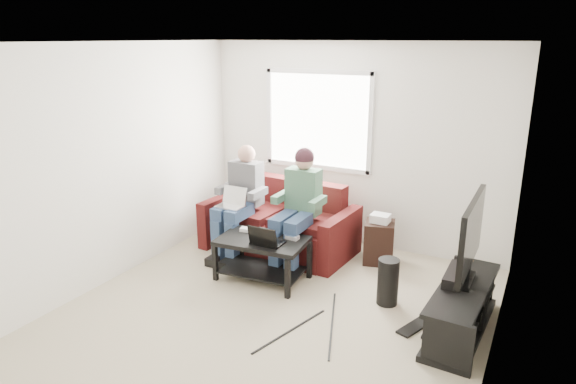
{
  "coord_description": "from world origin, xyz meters",
  "views": [
    {
      "loc": [
        2.23,
        -3.85,
        2.64
      ],
      "look_at": [
        -0.09,
        0.6,
        1.12
      ],
      "focal_mm": 32.0,
      "sensor_mm": 36.0,
      "label": 1
    }
  ],
  "objects_px": {
    "sofa": "(281,225)",
    "subwoofer": "(388,282)",
    "tv": "(471,236)",
    "coffee_table": "(262,249)",
    "tv_stand": "(461,311)",
    "end_table": "(379,241)"
  },
  "relations": [
    {
      "from": "sofa",
      "to": "subwoofer",
      "type": "height_order",
      "value": "sofa"
    },
    {
      "from": "sofa",
      "to": "tv",
      "type": "distance_m",
      "value": 2.62
    },
    {
      "from": "subwoofer",
      "to": "tv",
      "type": "bearing_deg",
      "value": -6.79
    },
    {
      "from": "sofa",
      "to": "coffee_table",
      "type": "height_order",
      "value": "sofa"
    },
    {
      "from": "tv",
      "to": "subwoofer",
      "type": "bearing_deg",
      "value": 173.21
    },
    {
      "from": "sofa",
      "to": "tv_stand",
      "type": "distance_m",
      "value": 2.59
    },
    {
      "from": "tv_stand",
      "to": "end_table",
      "type": "relative_size",
      "value": 2.26
    },
    {
      "from": "tv",
      "to": "end_table",
      "type": "distance_m",
      "value": 1.68
    },
    {
      "from": "coffee_table",
      "to": "end_table",
      "type": "bearing_deg",
      "value": 45.77
    },
    {
      "from": "end_table",
      "to": "coffee_table",
      "type": "bearing_deg",
      "value": -134.23
    },
    {
      "from": "tv_stand",
      "to": "subwoofer",
      "type": "xyz_separation_m",
      "value": [
        -0.76,
        0.19,
        0.04
      ]
    },
    {
      "from": "subwoofer",
      "to": "coffee_table",
      "type": "bearing_deg",
      "value": -175.7
    },
    {
      "from": "tv",
      "to": "tv_stand",
      "type": "bearing_deg",
      "value": -88.53
    },
    {
      "from": "tv_stand",
      "to": "tv",
      "type": "relative_size",
      "value": 1.27
    },
    {
      "from": "tv",
      "to": "subwoofer",
      "type": "relative_size",
      "value": 2.24
    },
    {
      "from": "tv_stand",
      "to": "subwoofer",
      "type": "height_order",
      "value": "subwoofer"
    },
    {
      "from": "tv",
      "to": "sofa",
      "type": "bearing_deg",
      "value": 160.68
    },
    {
      "from": "coffee_table",
      "to": "tv_stand",
      "type": "distance_m",
      "value": 2.19
    },
    {
      "from": "subwoofer",
      "to": "end_table",
      "type": "height_order",
      "value": "end_table"
    },
    {
      "from": "sofa",
      "to": "end_table",
      "type": "xyz_separation_m",
      "value": [
        1.25,
        0.19,
        -0.05
      ]
    },
    {
      "from": "coffee_table",
      "to": "tv",
      "type": "height_order",
      "value": "tv"
    },
    {
      "from": "subwoofer",
      "to": "sofa",
      "type": "bearing_deg",
      "value": 155.44
    }
  ]
}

